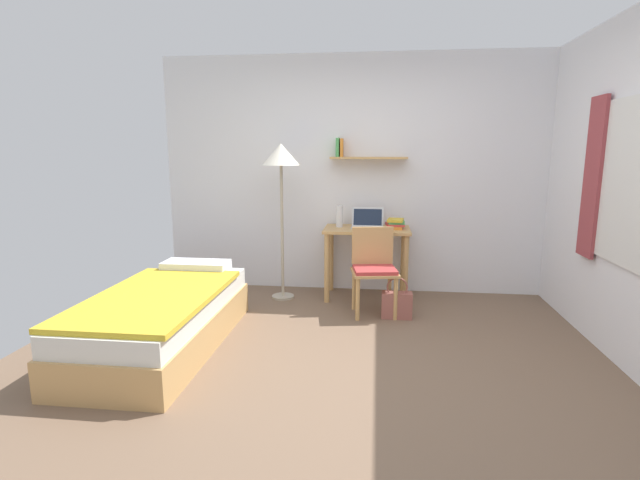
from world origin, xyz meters
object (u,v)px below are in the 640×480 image
(laptop, at_px, (368,223))
(desk, at_px, (367,243))
(book_stack, at_px, (395,224))
(handbag, at_px, (397,304))
(standing_lamp, at_px, (281,163))
(desk_chair, at_px, (374,266))
(bed, at_px, (163,318))
(water_bottle, at_px, (339,216))

(laptop, bearing_deg, desk, -95.99)
(book_stack, relative_size, handbag, 0.61)
(standing_lamp, bearing_deg, laptop, 10.55)
(desk_chair, relative_size, book_stack, 3.42)
(desk, distance_m, laptop, 0.22)
(bed, distance_m, laptop, 2.31)
(bed, bearing_deg, standing_lamp, 63.26)
(desk_chair, xyz_separation_m, laptop, (-0.08, 0.54, 0.35))
(bed, distance_m, book_stack, 2.51)
(book_stack, bearing_deg, laptop, 175.90)
(book_stack, bearing_deg, handbag, -89.03)
(bed, height_order, handbag, bed)
(desk_chair, relative_size, water_bottle, 3.54)
(book_stack, bearing_deg, bed, -140.84)
(water_bottle, bearing_deg, standing_lamp, -163.78)
(desk_chair, relative_size, handbag, 2.10)
(laptop, bearing_deg, bed, -135.68)
(standing_lamp, height_order, water_bottle, standing_lamp)
(standing_lamp, bearing_deg, desk, 8.18)
(water_bottle, distance_m, book_stack, 0.60)
(bed, height_order, desk, desk)
(desk, bearing_deg, bed, -136.32)
(desk_chair, bearing_deg, water_bottle, 125.17)
(desk, distance_m, handbag, 0.83)
(desk_chair, distance_m, water_bottle, 0.78)
(book_stack, bearing_deg, desk, -176.59)
(standing_lamp, relative_size, water_bottle, 6.95)
(desk, bearing_deg, book_stack, 3.41)
(laptop, distance_m, book_stack, 0.29)
(desk, height_order, desk_chair, desk_chair)
(desk, height_order, laptop, laptop)
(water_bottle, bearing_deg, bed, -129.61)
(water_bottle, relative_size, handbag, 0.59)
(desk, xyz_separation_m, standing_lamp, (-0.89, -0.13, 0.85))
(standing_lamp, height_order, laptop, standing_lamp)
(standing_lamp, distance_m, handbag, 1.84)
(laptop, distance_m, water_bottle, 0.31)
(book_stack, bearing_deg, standing_lamp, -173.00)
(laptop, relative_size, handbag, 0.86)
(standing_lamp, relative_size, book_stack, 6.72)
(desk_chair, distance_m, standing_lamp, 1.43)
(desk_chair, xyz_separation_m, handbag, (0.22, -0.12, -0.33))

